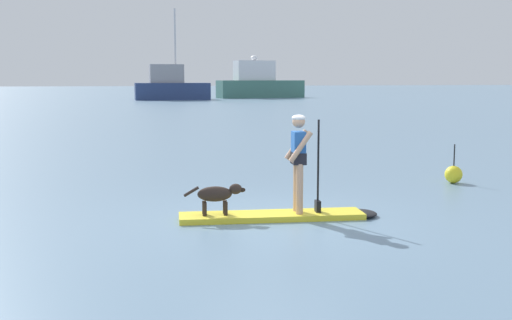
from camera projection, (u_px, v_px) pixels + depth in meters
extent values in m
plane|color=slate|center=(272.00, 219.00, 10.92)|extent=(400.00, 400.00, 0.00)
cube|color=yellow|center=(272.00, 216.00, 10.91)|extent=(3.24, 1.09, 0.10)
ellipsoid|color=black|center=(361.00, 213.00, 11.12)|extent=(0.64, 0.69, 0.10)
cylinder|color=tan|center=(297.00, 186.00, 11.04)|extent=(0.12, 0.12, 0.87)
cylinder|color=tan|center=(300.00, 189.00, 10.78)|extent=(0.12, 0.12, 0.87)
cube|color=black|center=(298.00, 158.00, 10.84)|extent=(0.27, 0.39, 0.20)
cube|color=#2659A5|center=(298.00, 147.00, 10.82)|extent=(0.25, 0.36, 0.54)
sphere|color=tan|center=(299.00, 121.00, 10.76)|extent=(0.22, 0.22, 0.22)
ellipsoid|color=white|center=(299.00, 118.00, 10.76)|extent=(0.23, 0.23, 0.11)
cylinder|color=tan|center=(296.00, 145.00, 11.00)|extent=(0.43, 0.15, 0.54)
cylinder|color=tan|center=(301.00, 147.00, 10.63)|extent=(0.43, 0.15, 0.54)
cylinder|color=black|center=(318.00, 166.00, 10.91)|extent=(0.04, 0.04, 1.61)
cube|color=black|center=(318.00, 206.00, 11.00)|extent=(0.10, 0.19, 0.20)
ellipsoid|color=#2D231E|center=(215.00, 194.00, 10.73)|extent=(0.62, 0.30, 0.26)
ellipsoid|color=#2D231E|center=(236.00, 189.00, 10.77)|extent=(0.24, 0.19, 0.18)
ellipsoid|color=black|center=(242.00, 190.00, 10.78)|extent=(0.13, 0.10, 0.08)
cylinder|color=#2D231E|center=(191.00, 192.00, 10.67)|extent=(0.27, 0.09, 0.18)
cylinder|color=#2D231E|center=(225.00, 207.00, 10.86)|extent=(0.07, 0.07, 0.23)
cylinder|color=#2D231E|center=(226.00, 209.00, 10.71)|extent=(0.07, 0.07, 0.23)
cylinder|color=#2D231E|center=(204.00, 207.00, 10.81)|extent=(0.07, 0.07, 0.23)
cylinder|color=#2D231E|center=(205.00, 209.00, 10.66)|extent=(0.07, 0.07, 0.23)
cube|color=navy|center=(172.00, 91.00, 72.46)|extent=(8.56, 3.98, 1.92)
cube|color=gray|center=(166.00, 74.00, 72.03)|extent=(3.90, 2.86, 2.09)
cylinder|color=silver|center=(175.00, 46.00, 71.92)|extent=(0.20, 0.20, 8.37)
cylinder|color=silver|center=(166.00, 72.00, 72.01)|extent=(2.94, 0.29, 0.14)
cube|color=#3F7266|center=(261.00, 89.00, 79.68)|extent=(11.32, 4.00, 2.18)
cube|color=silver|center=(254.00, 71.00, 79.16)|extent=(5.20, 2.58, 2.45)
ellipsoid|color=white|center=(254.00, 58.00, 78.96)|extent=(0.90, 0.90, 0.60)
sphere|color=yellow|center=(454.00, 174.00, 14.62)|extent=(0.40, 0.40, 0.40)
cylinder|color=black|center=(454.00, 155.00, 14.56)|extent=(0.03, 0.03, 0.50)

